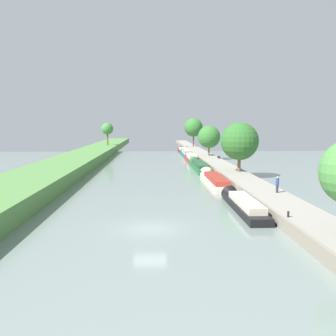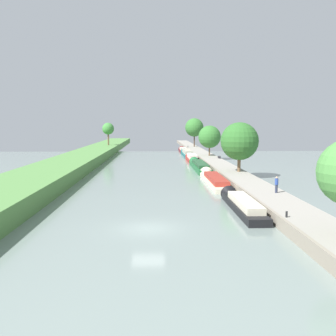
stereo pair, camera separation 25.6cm
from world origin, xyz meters
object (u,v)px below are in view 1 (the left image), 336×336
person_walking (277,184)px  mooring_bollard_near (288,214)px  narrowboat_cream (214,179)px  narrowboat_maroon (182,150)px  mooring_bollard_far (187,147)px  narrowboat_black (243,204)px  narrowboat_teal (186,153)px  narrowboat_red (191,158)px  narrowboat_green (199,166)px  park_bench (219,157)px

person_walking → mooring_bollard_near: bearing=-104.0°
narrowboat_cream → narrowboat_maroon: narrowboat_cream is taller
person_walking → mooring_bollard_far: bearing=91.9°
narrowboat_black → mooring_bollard_near: bearing=-75.7°
narrowboat_teal → narrowboat_maroon: narrowboat_teal is taller
narrowboat_red → mooring_bollard_near: 52.30m
narrowboat_green → park_bench: bearing=61.2°
narrowboat_green → narrowboat_maroon: narrowboat_green is taller
person_walking → mooring_bollard_near: (-2.45, -9.87, -0.65)m
person_walking → mooring_bollard_far: size_ratio=3.69×
narrowboat_cream → mooring_bollard_far: size_ratio=34.90×
narrowboat_cream → mooring_bollard_far: bearing=88.2°
mooring_bollard_far → narrowboat_green: bearing=-92.5°
narrowboat_red → mooring_bollard_near: narrowboat_red is taller
park_bench → narrowboat_green: bearing=-118.8°
narrowboat_teal → park_bench: 19.24m
narrowboat_red → park_bench: bearing=-41.5°
narrowboat_red → mooring_bollard_far: (1.96, 31.27, 0.55)m
narrowboat_green → narrowboat_red: size_ratio=1.56×
narrowboat_red → mooring_bollard_far: narrowboat_red is taller
narrowboat_teal → mooring_bollard_far: size_ratio=35.61×
narrowboat_green → narrowboat_teal: (0.20, 27.98, 0.05)m
narrowboat_cream → narrowboat_maroon: (0.12, 57.13, 0.02)m
narrowboat_cream → park_bench: bearing=78.6°
mooring_bollard_far → narrowboat_red: bearing=-93.6°
narrowboat_teal → narrowboat_maroon: 13.28m
park_bench → narrowboat_red: bearing=138.5°
narrowboat_black → narrowboat_green: (-0.25, 31.41, 0.06)m
narrowboat_green → narrowboat_teal: size_ratio=1.07×
narrowboat_black → narrowboat_cream: narrowboat_cream is taller
narrowboat_teal → mooring_bollard_far: 17.35m
person_walking → mooring_bollard_near: 10.19m
narrowboat_red → park_bench: (5.14, -4.54, 0.67)m
narrowboat_teal → park_bench: size_ratio=10.68×
narrowboat_black → narrowboat_red: (-0.20, 45.37, 0.13)m
mooring_bollard_far → narrowboat_maroon: bearing=-114.2°
narrowboat_red → mooring_bollard_near: size_ratio=24.25×
mooring_bollard_far → person_walking: bearing=-88.1°
narrowboat_cream → mooring_bollard_near: bearing=-85.1°
mooring_bollard_near → park_bench: park_bench is taller
person_walking → park_bench: 37.86m
narrowboat_black → park_bench: (4.93, 40.82, 0.80)m
narrowboat_black → narrowboat_green: bearing=90.5°
narrowboat_maroon → mooring_bollard_near: (1.79, -79.56, 0.70)m
narrowboat_teal → park_bench: (4.98, -18.57, 0.69)m
narrowboat_red → mooring_bollard_far: 31.34m
narrowboat_red → narrowboat_teal: narrowboat_red is taller
narrowboat_teal → mooring_bollard_far: bearing=84.0°
person_walking → mooring_bollard_near: size_ratio=3.69×
narrowboat_black → mooring_bollard_far: 76.67m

